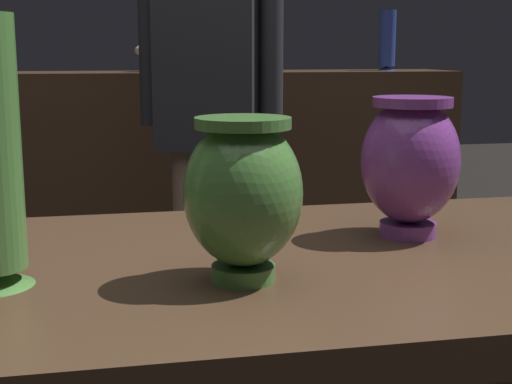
{
  "coord_description": "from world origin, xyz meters",
  "views": [
    {
      "loc": [
        -0.21,
        -0.95,
        1.07
      ],
      "look_at": [
        -0.03,
        -0.05,
        0.9
      ],
      "focal_mm": 52.06,
      "sensor_mm": 36.0,
      "label": 1
    }
  ],
  "objects": [
    {
      "name": "shelf_vase_far_right",
      "position": [
        1.04,
        2.22,
        1.12
      ],
      "size": [
        0.08,
        0.08,
        0.26
      ],
      "color": "#2D429E",
      "rests_on": "back_display_shelf"
    },
    {
      "name": "visitor_center_back",
      "position": [
        0.13,
        1.39,
        0.9
      ],
      "size": [
        0.43,
        0.3,
        1.55
      ],
      "rotation": [
        0.0,
        0.0,
        2.69
      ],
      "color": "#846B56",
      "rests_on": "ground_plane"
    },
    {
      "name": "vase_centerpiece",
      "position": [
        -0.05,
        -0.1,
        0.91
      ],
      "size": [
        0.14,
        0.14,
        0.2
      ],
      "color": "#477A38",
      "rests_on": "display_plinth"
    },
    {
      "name": "shelf_vase_center",
      "position": [
        0.0,
        2.2,
        1.07
      ],
      "size": [
        0.14,
        0.14,
        0.12
      ],
      "color": "silver",
      "rests_on": "back_display_shelf"
    },
    {
      "name": "vase_tall_behind",
      "position": [
        0.23,
        0.07,
        0.91
      ],
      "size": [
        0.15,
        0.15,
        0.21
      ],
      "color": "#7A388E",
      "rests_on": "display_plinth"
    },
    {
      "name": "back_display_shelf",
      "position": [
        0.0,
        2.2,
        0.49
      ],
      "size": [
        2.6,
        0.4,
        0.99
      ],
      "color": "#422D1E",
      "rests_on": "ground_plane"
    }
  ]
}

